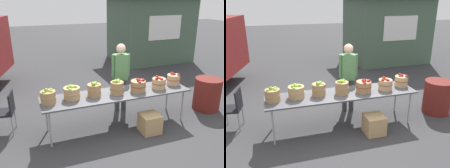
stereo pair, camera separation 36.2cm
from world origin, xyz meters
TOP-DOWN VIEW (x-y plane):
  - ground_plane at (0.00, 0.00)m, footprint 40.00×40.00m
  - market_table at (0.00, 0.00)m, footprint 3.10×0.76m
  - apple_basket_green_0 at (-1.38, 0.01)m, footprint 0.30×0.30m
  - apple_basket_green_1 at (-0.93, 0.05)m, footprint 0.34×0.34m
  - apple_basket_green_2 at (-0.48, 0.04)m, footprint 0.29×0.29m
  - apple_basket_green_3 at (-0.02, -0.02)m, footprint 0.29×0.29m
  - apple_basket_red_0 at (0.46, -0.05)m, footprint 0.33×0.33m
  - apple_basket_red_1 at (0.95, -0.05)m, footprint 0.31×0.31m
  - apple_basket_red_2 at (1.39, 0.05)m, footprint 0.30×0.30m
  - vendor_adult at (0.36, 0.67)m, footprint 0.43×0.26m
  - food_kiosk at (3.50, 4.95)m, footprint 3.56×2.98m
  - folding_chair at (-2.16, 0.55)m, footprint 0.46×0.46m
  - trash_barrel at (2.36, -0.01)m, footprint 0.63×0.63m
  - produce_crate at (0.53, -0.47)m, footprint 0.39×0.39m

SIDE VIEW (x-z plane):
  - ground_plane at x=0.00m, z-range 0.00..0.00m
  - produce_crate at x=0.53m, z-range 0.00..0.39m
  - trash_barrel at x=2.36m, z-range 0.00..0.78m
  - folding_chair at x=-2.16m, z-range 0.08..0.94m
  - market_table at x=0.00m, z-range 0.34..1.09m
  - apple_basket_red_1 at x=0.95m, z-range 0.74..1.01m
  - apple_basket_red_2 at x=1.39m, z-range 0.74..1.01m
  - apple_basket_green_1 at x=-0.93m, z-range 0.74..1.02m
  - apple_basket_red_0 at x=0.46m, z-range 0.73..1.02m
  - apple_basket_green_0 at x=-1.38m, z-range 0.74..1.03m
  - apple_basket_green_2 at x=-0.48m, z-range 0.73..1.04m
  - apple_basket_green_3 at x=-0.02m, z-range 0.74..1.05m
  - vendor_adult at x=0.36m, z-range 0.14..1.78m
  - food_kiosk at x=3.50m, z-range 0.01..2.75m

